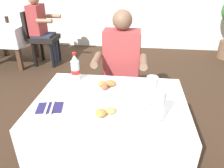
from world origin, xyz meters
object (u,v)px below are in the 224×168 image
plate_far_diner (106,86)px  background_table_tumbler (7,19)px  background_chair_right (40,35)px  seated_diner_far (121,67)px  chair_far_diner_seat (120,76)px  beer_glass_left (151,91)px  main_dining_table (110,120)px  background_dining_table (7,34)px  cola_bottle_primary (75,68)px  napkin_cutlery_set (50,107)px  beer_glass_middle (158,106)px  background_patron (41,26)px  plate_near_camera (102,114)px

plate_far_diner → background_table_tumbler: background_table_tumbler is taller
background_chair_right → background_table_tumbler: 0.66m
seated_diner_far → background_table_tumbler: 2.82m
chair_far_diner_seat → beer_glass_left: (0.28, -0.83, 0.30)m
main_dining_table → plate_far_diner: (-0.06, 0.17, 0.20)m
background_dining_table → background_chair_right: 0.62m
cola_bottle_primary → background_table_tumbler: size_ratio=2.26×
chair_far_diner_seat → seated_diner_far: (0.02, -0.11, 0.16)m
napkin_cutlery_set → background_table_tumbler: (-1.80, 2.57, 0.05)m
beer_glass_middle → background_dining_table: 3.62m
beer_glass_middle → background_table_tumbler: 3.65m
seated_diner_far → beer_glass_middle: (0.30, -0.90, 0.14)m
beer_glass_middle → background_chair_right: bearing=126.6°
background_table_tumbler → beer_glass_middle: bearing=-46.2°
main_dining_table → cola_bottle_primary: bearing=139.0°
napkin_cutlery_set → background_patron: (-1.14, 2.51, -0.03)m
napkin_cutlery_set → cola_bottle_primary: bearing=81.5°
chair_far_diner_seat → cola_bottle_primary: cola_bottle_primary is taller
beer_glass_left → background_chair_right: (-1.88, 2.39, -0.30)m
beer_glass_middle → background_chair_right: 3.21m
plate_near_camera → beer_glass_middle: (0.34, -0.01, 0.10)m
chair_far_diner_seat → napkin_cutlery_set: bearing=-112.8°
napkin_cutlery_set → background_chair_right: bearing=115.5°
background_patron → cola_bottle_primary: bearing=-59.6°
plate_far_diner → background_chair_right: background_chair_right is taller
seated_diner_far → chair_far_diner_seat: bearing=100.6°
seated_diner_far → napkin_cutlery_set: 0.94m
main_dining_table → plate_near_camera: bearing=-97.3°
beer_glass_left → cola_bottle_primary: size_ratio=0.88×
background_chair_right → background_patron: 0.16m
background_dining_table → background_table_tumbler: background_table_tumbler is taller
beer_glass_middle → background_patron: (-1.86, 2.57, -0.14)m
beer_glass_middle → background_dining_table: bearing=134.6°
plate_far_diner → napkin_cutlery_set: size_ratio=1.14×
cola_bottle_primary → background_dining_table: 2.81m
chair_far_diner_seat → background_chair_right: size_ratio=1.00×
chair_far_diner_seat → background_patron: bearing=134.8°
chair_far_diner_seat → beer_glass_left: 0.93m
beer_glass_left → background_patron: background_patron is taller
main_dining_table → napkin_cutlery_set: bearing=-159.1°
plate_near_camera → background_table_tumbler: 3.41m
main_dining_table → seated_diner_far: size_ratio=0.87×
napkin_cutlery_set → plate_near_camera: bearing=-7.2°
plate_far_diner → cola_bottle_primary: bearing=155.9°
plate_far_diner → beer_glass_left: size_ratio=1.02×
main_dining_table → beer_glass_left: beer_glass_left is taller
plate_far_diner → chair_far_diner_seat: bearing=84.8°
cola_bottle_primary → napkin_cutlery_set: 0.46m
beer_glass_left → napkin_cutlery_set: (-0.68, -0.12, -0.11)m
plate_far_diner → beer_glass_middle: (0.38, -0.38, 0.09)m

